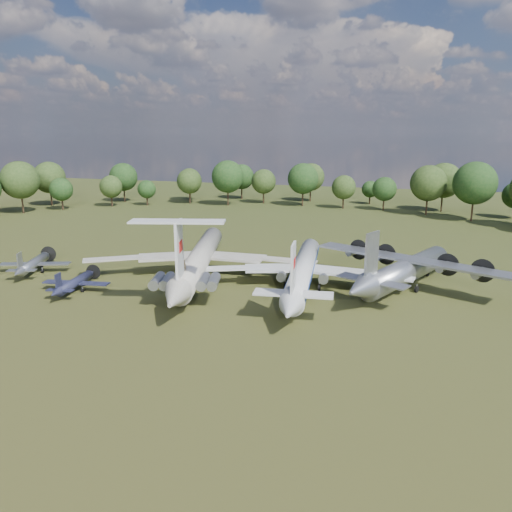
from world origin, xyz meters
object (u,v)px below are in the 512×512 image
(il62_airliner, at_px, (200,263))
(small_prop_northwest, at_px, (34,266))
(an12_transport, at_px, (406,274))
(tu104_jet, at_px, (303,274))
(small_prop_west, at_px, (75,285))
(person_on_il62, at_px, (184,266))

(il62_airliner, distance_m, small_prop_northwest, 29.01)
(il62_airliner, distance_m, an12_transport, 33.08)
(il62_airliner, relative_size, small_prop_northwest, 3.11)
(tu104_jet, distance_m, small_prop_northwest, 46.28)
(an12_transport, distance_m, small_prop_west, 50.68)
(small_prop_northwest, distance_m, person_on_il62, 33.13)
(person_on_il62, bearing_deg, il62_airliner, -79.62)
(tu104_jet, distance_m, small_prop_west, 34.78)
(an12_transport, height_order, small_prop_west, an12_transport)
(il62_airliner, distance_m, small_prop_west, 19.73)
(tu104_jet, xyz_separation_m, person_on_il62, (-13.92, -12.74, 3.52))
(tu104_jet, distance_m, an12_transport, 15.92)
(an12_transport, xyz_separation_m, person_on_il62, (-29.14, -17.41, 3.43))
(small_prop_northwest, bearing_deg, il62_airliner, -8.05)
(il62_airliner, xyz_separation_m, small_prop_northwest, (-28.33, -6.13, -1.28))
(il62_airliner, relative_size, small_prop_west, 3.59)
(tu104_jet, bearing_deg, an12_transport, 9.63)
(an12_transport, bearing_deg, small_prop_northwest, -147.17)
(small_prop_west, xyz_separation_m, person_on_il62, (18.63, -0.54, 4.70))
(il62_airliner, xyz_separation_m, person_on_il62, (3.68, -13.34, 3.26))
(il62_airliner, relative_size, tu104_jet, 1.14)
(il62_airliner, relative_size, person_on_il62, 32.00)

